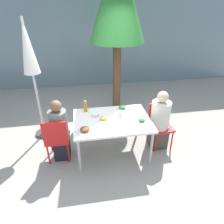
% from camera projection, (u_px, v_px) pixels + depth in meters
% --- Properties ---
extents(ground_plane, '(24.00, 24.00, 0.00)m').
position_uv_depth(ground_plane, '(112.00, 152.00, 3.82)').
color(ground_plane, gray).
extents(building_facade, '(10.00, 0.20, 3.00)m').
position_uv_depth(building_facade, '(93.00, 38.00, 6.24)').
color(building_facade, slate).
rests_on(building_facade, ground).
extents(dining_table, '(1.32, 0.98, 0.72)m').
position_uv_depth(dining_table, '(112.00, 122.00, 3.50)').
color(dining_table, white).
rests_on(dining_table, ground).
extents(chair_left, '(0.41, 0.41, 0.86)m').
position_uv_depth(chair_left, '(57.00, 137.00, 3.40)').
color(chair_left, red).
rests_on(chair_left, ground).
extents(person_left, '(0.31, 0.31, 1.15)m').
position_uv_depth(person_left, '(60.00, 132.00, 3.45)').
color(person_left, black).
rests_on(person_left, ground).
extents(chair_right, '(0.42, 0.42, 0.86)m').
position_uv_depth(chair_right, '(160.00, 121.00, 3.84)').
color(chair_right, red).
rests_on(chair_right, ground).
extents(person_right, '(0.35, 0.35, 1.16)m').
position_uv_depth(person_right, '(159.00, 122.00, 3.74)').
color(person_right, '#473D33').
rests_on(person_right, ground).
extents(closed_umbrella, '(0.36, 0.36, 2.32)m').
position_uv_depth(closed_umbrella, '(29.00, 56.00, 3.51)').
color(closed_umbrella, '#333333').
rests_on(closed_umbrella, ground).
extents(plate_0, '(0.20, 0.20, 0.06)m').
position_uv_depth(plate_0, '(142.00, 121.00, 3.39)').
color(plate_0, white).
rests_on(plate_0, dining_table).
extents(plate_1, '(0.22, 0.22, 0.06)m').
position_uv_depth(plate_1, '(103.00, 119.00, 3.45)').
color(plate_1, white).
rests_on(plate_1, dining_table).
extents(plate_2, '(0.24, 0.24, 0.07)m').
position_uv_depth(plate_2, '(122.00, 108.00, 3.80)').
color(plate_2, white).
rests_on(plate_2, dining_table).
extents(plate_3, '(0.27, 0.27, 0.07)m').
position_uv_depth(plate_3, '(85.00, 130.00, 3.14)').
color(plate_3, white).
rests_on(plate_3, dining_table).
extents(bottle, '(0.07, 0.07, 0.23)m').
position_uv_depth(bottle, '(85.00, 106.00, 3.67)').
color(bottle, '#B7751E').
rests_on(bottle, dining_table).
extents(drinking_cup, '(0.07, 0.07, 0.10)m').
position_uv_depth(drinking_cup, '(121.00, 113.00, 3.57)').
color(drinking_cup, silver).
rests_on(drinking_cup, dining_table).
extents(salad_bowl, '(0.16, 0.16, 0.06)m').
position_uv_depth(salad_bowl, '(95.00, 114.00, 3.57)').
color(salad_bowl, white).
rests_on(salad_bowl, dining_table).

